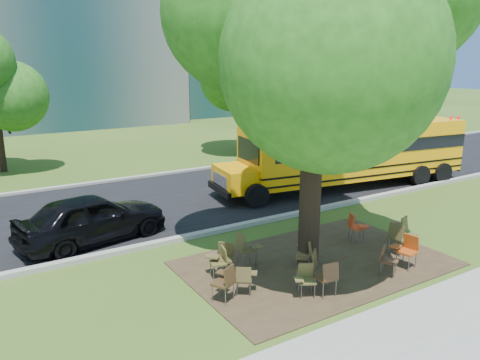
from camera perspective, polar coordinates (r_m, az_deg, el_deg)
ground at (r=12.81m, az=4.36°, el=-10.35°), size 160.00×160.00×0.00m
dirt_patch at (r=13.03m, az=9.30°, el=-10.00°), size 7.00×4.50×0.03m
asphalt_road at (r=18.54m, az=-8.46°, el=-2.49°), size 80.00×8.00×0.04m
kerb_near at (r=15.12m, az=-2.37°, el=-6.08°), size 80.00×0.25×0.14m
kerb_far at (r=22.23m, az=-12.70°, el=0.28°), size 80.00×0.25×0.14m
bg_tree_3 at (r=27.72m, az=0.83°, el=13.71°), size 5.60×5.60×7.84m
bg_tree_4 at (r=32.04m, az=14.26°, el=12.13°), size 5.00×5.00×6.85m
main_tree at (r=11.83m, az=9.35°, el=18.20°), size 7.20×7.20×9.79m
school_bus at (r=20.71m, az=13.65°, el=3.53°), size 11.53×3.97×2.77m
chair_0 at (r=10.77m, az=-1.79°, el=-12.03°), size 0.61×0.73×0.90m
chair_1 at (r=11.06m, az=0.57°, el=-11.76°), size 0.66×0.52×0.77m
chair_2 at (r=11.59m, az=8.40°, el=-10.08°), size 0.63×0.80×0.94m
chair_3 at (r=11.15m, az=8.00°, el=-11.62°), size 0.65×0.51×0.79m
chair_4 at (r=11.19m, az=10.70°, el=-11.27°), size 0.64×0.53×0.89m
chair_5 at (r=12.58m, az=17.48°, el=-9.03°), size 0.53×0.66×0.80m
chair_6 at (r=13.19m, az=19.71°, el=-7.80°), size 0.62×0.61×0.91m
chair_7 at (r=13.90m, az=18.85°, el=-6.44°), size 0.62×0.64×0.96m
chair_8 at (r=11.92m, az=-2.50°, el=-9.61°), size 0.48×0.62×0.82m
chair_9 at (r=12.09m, az=-1.94°, el=-9.16°), size 0.73×0.57×0.85m
chair_10 at (r=12.47m, az=0.64°, el=-8.05°), size 0.56×0.67×0.96m
chair_11 at (r=12.60m, az=8.12°, el=-8.42°), size 0.54×0.68×0.80m
chair_12 at (r=14.58m, az=13.88°, el=-5.33°), size 0.56×0.72×0.87m
chair_13 at (r=14.81m, az=18.96°, el=-5.39°), size 0.60×0.65×0.87m
black_car at (r=14.75m, az=-17.58°, el=-4.46°), size 4.71×2.60×1.51m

